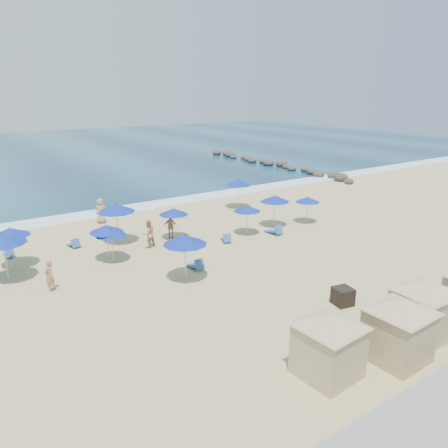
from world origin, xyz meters
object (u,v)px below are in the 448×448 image
(umbrella_2, at_px, (10,232))
(umbrella_4, at_px, (116,208))
(umbrella_11, at_px, (308,200))
(cabana_1, at_px, (400,322))
(umbrella_9, at_px, (238,182))
(umbrella_10, at_px, (275,199))
(umbrella_6, at_px, (185,240))
(umbrella_8, at_px, (247,208))
(beachgoer_0, at_px, (49,275))
(umbrella_5, at_px, (111,233))
(rock_jetty, at_px, (273,164))
(trash_bin, at_px, (343,296))
(umbrella_1, at_px, (2,239))
(beachgoer_3, at_px, (101,211))
(cabana_0, at_px, (329,337))
(umbrella_7, at_px, (173,212))
(beachgoer_1, at_px, (148,234))
(beachgoer_2, at_px, (170,227))
(cabana_2, at_px, (424,301))
(umbrella_3, at_px, (106,229))

(umbrella_2, relative_size, umbrella_4, 0.88)
(umbrella_2, bearing_deg, umbrella_11, -8.89)
(cabana_1, xyz_separation_m, umbrella_9, (7.91, 20.55, 0.67))
(umbrella_10, bearing_deg, umbrella_6, -155.38)
(umbrella_8, xyz_separation_m, beachgoer_0, (-13.28, -1.55, -1.01))
(cabana_1, distance_m, umbrella_5, 15.80)
(rock_jetty, xyz_separation_m, trash_bin, (-22.25, -30.79, 0.05))
(umbrella_8, relative_size, beachgoer_0, 1.28)
(umbrella_1, distance_m, beachgoer_3, 10.63)
(umbrella_9, bearing_deg, cabana_0, -118.40)
(umbrella_11, bearing_deg, trash_bin, -127.48)
(umbrella_10, distance_m, umbrella_11, 2.68)
(umbrella_1, height_order, umbrella_8, umbrella_1)
(umbrella_7, height_order, beachgoer_0, umbrella_7)
(umbrella_4, bearing_deg, beachgoer_0, -138.23)
(beachgoer_1, distance_m, beachgoer_2, 2.20)
(umbrella_2, height_order, umbrella_7, umbrella_2)
(cabana_2, height_order, umbrella_11, cabana_2)
(trash_bin, bearing_deg, rock_jetty, 65.32)
(rock_jetty, relative_size, beachgoer_3, 14.37)
(cabana_1, height_order, cabana_2, cabana_2)
(umbrella_1, height_order, umbrella_11, umbrella_1)
(umbrella_4, bearing_deg, umbrella_6, -84.50)
(umbrella_10, bearing_deg, rock_jetty, 49.50)
(rock_jetty, distance_m, umbrella_2, 38.14)
(trash_bin, relative_size, cabana_2, 0.19)
(umbrella_6, height_order, beachgoer_0, umbrella_6)
(umbrella_6, height_order, umbrella_8, umbrella_6)
(umbrella_1, bearing_deg, umbrella_9, 15.39)
(umbrella_7, xyz_separation_m, umbrella_9, (8.19, 4.05, 0.29))
(umbrella_3, distance_m, beachgoer_0, 4.57)
(umbrella_5, xyz_separation_m, umbrella_6, (2.16, -4.60, 0.46))
(rock_jetty, relative_size, umbrella_1, 10.03)
(umbrella_2, distance_m, beachgoer_0, 4.51)
(trash_bin, relative_size, cabana_0, 0.20)
(trash_bin, height_order, beachgoer_0, beachgoer_0)
(beachgoer_2, bearing_deg, umbrella_4, -163.81)
(beachgoer_2, bearing_deg, beachgoer_3, 145.59)
(umbrella_8, xyz_separation_m, beachgoer_2, (-4.61, 2.34, -1.07))
(umbrella_2, relative_size, umbrella_10, 1.00)
(umbrella_5, xyz_separation_m, beachgoer_0, (-3.93, -1.93, -0.94))
(trash_bin, height_order, umbrella_10, umbrella_10)
(umbrella_4, distance_m, umbrella_11, 13.70)
(umbrella_4, xyz_separation_m, umbrella_6, (0.72, -7.47, -0.12))
(umbrella_1, relative_size, beachgoer_1, 1.49)
(rock_jetty, xyz_separation_m, umbrella_1, (-34.46, -19.28, 1.94))
(umbrella_5, xyz_separation_m, beachgoer_1, (2.74, 1.06, -0.88))
(umbrella_9, bearing_deg, beachgoer_0, -156.04)
(umbrella_6, height_order, beachgoer_3, umbrella_6)
(trash_bin, height_order, beachgoer_1, beachgoer_1)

